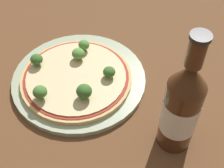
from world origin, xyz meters
name	(u,v)px	position (x,y,z in m)	size (l,w,h in m)	color
ground_plane	(79,81)	(0.00, 0.00, 0.00)	(3.00, 3.00, 0.00)	brown
plate	(80,79)	(0.00, 0.00, 0.01)	(0.28, 0.28, 0.01)	#A3B293
pizza	(76,78)	(0.00, -0.01, 0.02)	(0.23, 0.23, 0.01)	tan
broccoli_floret_0	(109,72)	(0.06, 0.02, 0.04)	(0.03, 0.03, 0.02)	#89A866
broccoli_floret_1	(84,45)	(-0.02, 0.07, 0.04)	(0.02, 0.02, 0.03)	#89A866
broccoli_floret_2	(78,54)	(-0.02, 0.04, 0.04)	(0.03, 0.03, 0.03)	#89A866
broccoli_floret_3	(37,59)	(-0.09, -0.02, 0.04)	(0.03, 0.03, 0.03)	#89A866
broccoli_floret_4	(40,92)	(-0.03, -0.09, 0.04)	(0.03, 0.03, 0.03)	#89A866
broccoli_floret_5	(84,91)	(0.05, -0.05, 0.04)	(0.03, 0.03, 0.03)	#89A866
beer_bottle	(181,107)	(0.23, -0.05, 0.10)	(0.06, 0.06, 0.25)	#472814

